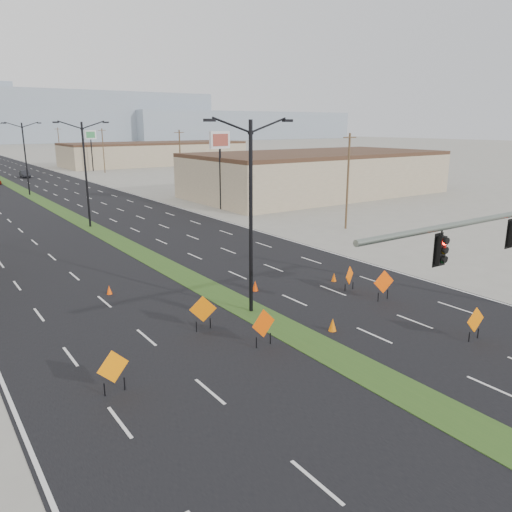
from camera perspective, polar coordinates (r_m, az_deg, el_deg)
ground at (r=19.37m, az=20.86°, el=-16.52°), size 600.00×600.00×0.00m
building_se_near at (r=72.59m, az=6.96°, el=9.16°), size 36.00×18.00×5.50m
building_se_far at (r=129.98m, az=-11.44°, el=11.32°), size 44.00×16.00×5.00m
mesa_center at (r=313.56m, az=-25.84°, el=14.16°), size 220.00×50.00×28.00m
mesa_east at (r=356.38m, az=-2.01°, el=14.68°), size 160.00×50.00×18.00m
streetlight_0 at (r=25.57m, az=-0.60°, el=5.03°), size 5.15×0.24×10.02m
streetlight_1 at (r=51.02m, az=-18.89°, el=9.14°), size 5.15×0.24×10.02m
streetlight_2 at (r=78.23m, az=-24.86°, el=10.29°), size 5.15×0.24×10.02m
utility_pole_0 at (r=48.37m, az=10.45°, el=8.53°), size 1.60×0.20×9.00m
utility_pole_1 at (r=77.02m, az=-8.66°, el=10.86°), size 1.60×0.20×9.00m
utility_pole_2 at (r=109.42m, az=-17.05°, el=11.51°), size 1.60×0.20×9.00m
utility_pole_3 at (r=143.05m, az=-21.57°, el=11.77°), size 1.60×0.20×9.00m
car_mid at (r=105.11m, az=-24.92°, el=8.49°), size 1.51×4.05×1.32m
construction_sign_0 at (r=19.62m, az=-16.01°, el=-12.23°), size 1.30×0.30×1.75m
construction_sign_1 at (r=24.44m, az=-6.08°, el=-6.18°), size 1.24×0.55×1.77m
construction_sign_2 at (r=22.60m, az=0.86°, el=-7.85°), size 1.34×0.20×1.79m
construction_sign_3 at (r=30.63m, az=10.64°, el=-2.30°), size 1.05×0.50×1.51m
construction_sign_4 at (r=25.36m, az=23.78°, el=-6.83°), size 1.22×0.08×1.63m
construction_sign_5 at (r=29.23m, az=14.39°, el=-2.99°), size 1.32×0.32×1.79m
cone_0 at (r=30.14m, az=-0.10°, el=-3.43°), size 0.52×0.52×0.66m
cone_1 at (r=24.74m, az=8.74°, el=-7.78°), size 0.53×0.53×0.67m
cone_2 at (r=32.35m, az=8.90°, el=-2.42°), size 0.42×0.42×0.56m
cone_3 at (r=30.82m, az=-16.43°, el=-3.75°), size 0.37×0.37×0.55m
pole_sign_east_near at (r=58.96m, az=-4.15°, el=12.41°), size 2.95×0.97×9.02m
pole_sign_east_far at (r=114.31m, az=-18.38°, el=12.66°), size 2.73×1.33×8.57m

